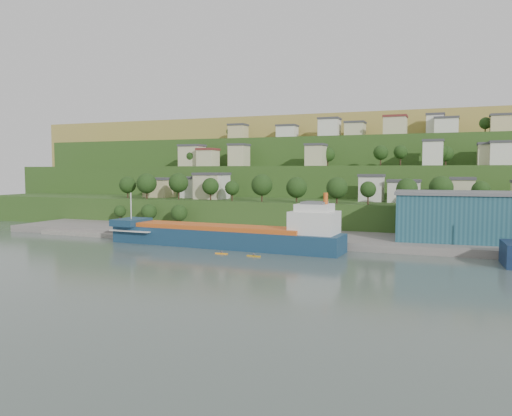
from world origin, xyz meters
The scene contains 10 objects.
ground centered at (0.00, 0.00, 0.00)m, with size 500.00×500.00×0.00m, color #414F48.
quay centered at (20.00, 28.00, 0.00)m, with size 220.00×26.00×4.00m, color slate.
pebble_beach centered at (-55.00, 22.00, 0.00)m, with size 40.00×18.00×2.40m, color slate.
hillside centered at (-0.01, 168.67, 0.09)m, with size 360.00×210.90×96.00m.
cargo_ship_near centered at (-7.68, 9.94, 2.66)m, with size 65.37×13.73×16.68m.
warehouse centered at (48.08, 30.71, 8.43)m, with size 31.97×20.63×12.80m.
caravan centered at (-50.11, 24.54, 2.60)m, with size 6.00×2.50×2.80m, color white.
dinghy centered at (-47.01, 21.02, 1.65)m, with size 4.49×1.68×0.90m, color silver.
kayak_orange centered at (-5.16, -0.69, 0.23)m, with size 3.19×0.74×0.79m.
kayak_yellow centered at (3.46, -1.25, 0.25)m, with size 3.46×0.93×0.85m.
Camera 1 is at (45.87, -109.47, 20.21)m, focal length 35.00 mm.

